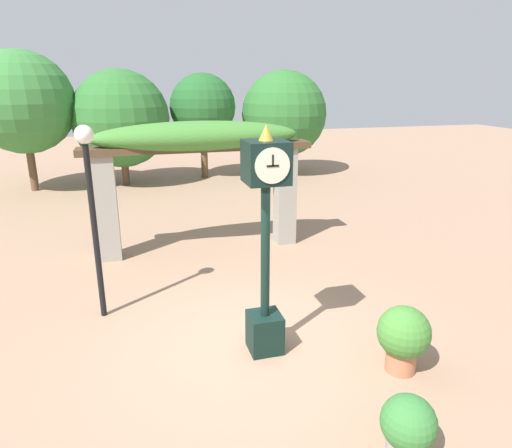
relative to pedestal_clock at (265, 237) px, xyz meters
The scene contains 7 objects.
ground_plane 1.87m from the pedestal_clock, 135.10° to the left, with size 60.00×60.00×0.00m, color #9E7A60.
pedestal_clock is the anchor object (origin of this frame).
pergola 4.62m from the pedestal_clock, 92.98° to the left, with size 5.33×1.07×3.10m.
potted_plant_near_left 2.38m from the pedestal_clock, 30.77° to the right, with size 0.75×0.75×0.99m.
potted_plant_near_right 2.97m from the pedestal_clock, 69.71° to the right, with size 0.61×0.61×0.76m.
lamp_post 3.07m from the pedestal_clock, 143.57° to the left, with size 0.30×0.30×3.32m.
tree_line 12.84m from the pedestal_clock, 92.89° to the left, with size 13.67×4.16×5.04m.
Camera 1 is at (-1.54, -6.13, 3.99)m, focal length 32.00 mm.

